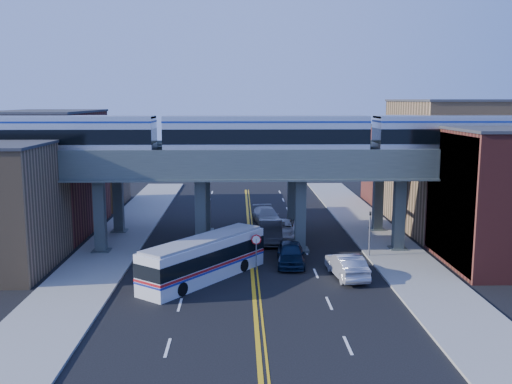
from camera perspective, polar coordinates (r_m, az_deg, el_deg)
ground at (r=38.74m, az=-0.29°, el=-9.09°), size 120.00×120.00×0.00m
sidewalk_west at (r=49.45m, az=-14.09°, el=-5.21°), size 5.00×70.00×0.16m
sidewalk_east at (r=49.87m, az=12.79°, el=-5.04°), size 5.00×70.00×0.16m
building_west_b at (r=56.02m, az=-20.02°, el=1.83°), size 8.00×14.00×11.00m
building_west_c at (r=68.56m, az=-16.58°, el=1.99°), size 8.00×10.00×8.00m
building_east_a at (r=45.72m, az=23.43°, el=-0.57°), size 8.00×10.00×10.00m
building_east_b at (r=56.56m, az=18.38°, el=2.49°), size 8.00×14.00×12.00m
building_east_c at (r=69.00m, az=14.64°, el=2.54°), size 8.00×10.00×9.00m
mural_panel at (r=44.23m, az=18.77°, el=-0.93°), size 0.10×9.50×9.50m
elevated_viaduct_near at (r=45.13m, az=-0.55°, el=1.97°), size 52.00×3.60×7.40m
elevated_viaduct_far at (r=52.09m, az=-0.71°, el=2.94°), size 52.00×3.60×7.40m
transit_train at (r=44.90m, az=0.99°, el=5.62°), size 49.18×3.08×3.60m
stop_sign at (r=41.12m, az=0.02°, el=-5.44°), size 0.76×0.09×2.63m
traffic_signal at (r=45.04m, az=11.32°, el=-3.62°), size 0.15×0.18×4.10m
transit_bus at (r=39.29m, az=-5.19°, el=-6.70°), size 8.42×9.91×2.75m
car_lane_a at (r=42.68m, az=3.49°, el=-6.18°), size 2.29×5.08×1.69m
car_lane_b at (r=49.12m, az=1.49°, el=-4.02°), size 2.22×5.66×1.83m
car_lane_c at (r=51.04m, az=2.64°, el=-3.71°), size 3.13×5.70×1.51m
car_lane_d at (r=56.22m, az=1.08°, el=-2.44°), size 3.02×5.84×1.62m
car_parked_curb at (r=40.18m, az=9.05°, el=-7.27°), size 2.38×5.27×1.68m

